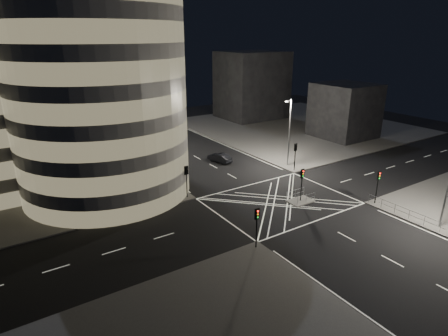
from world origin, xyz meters
TOP-DOWN VIEW (x-y plane):
  - ground at (0.00, 0.00)m, footprint 120.00×120.00m
  - sidewalk_far_right at (29.00, 27.00)m, footprint 42.00×42.00m
  - central_island at (2.00, -1.50)m, footprint 3.00×2.00m
  - office_tower_curved at (-20.74, 18.74)m, footprint 30.00×29.00m
  - office_block_rear at (-22.00, 42.00)m, footprint 24.00×16.00m
  - building_right_far at (26.00, 40.00)m, footprint 14.00×12.00m
  - building_right_near at (30.00, 16.00)m, footprint 10.00×10.00m
  - building_far_end at (-4.00, 58.00)m, footprint 18.00×8.00m
  - tree_a at (-10.50, 9.00)m, footprint 3.94×3.94m
  - tree_b at (-10.50, 15.00)m, footprint 4.96×4.96m
  - tree_c at (-10.50, 21.00)m, footprint 4.73×4.73m
  - tree_d at (-10.50, 27.00)m, footprint 5.66×5.66m
  - tree_e at (-10.50, 33.00)m, footprint 3.64×3.64m
  - traffic_signal_fl at (-8.80, 6.80)m, footprint 0.55×0.22m
  - traffic_signal_nl at (-8.80, -6.80)m, footprint 0.55×0.22m
  - traffic_signal_fr at (8.80, 6.80)m, footprint 0.55×0.22m
  - traffic_signal_nr at (8.80, -6.80)m, footprint 0.55×0.22m
  - traffic_signal_island at (2.00, -1.50)m, footprint 0.55×0.22m
  - street_lamp_left_near at (-9.44, 12.00)m, footprint 1.25×0.25m
  - street_lamp_left_far at (-9.44, 30.00)m, footprint 1.25×0.25m
  - street_lamp_right_far at (9.44, 9.00)m, footprint 1.25×0.25m
  - railing_near_right at (8.30, -12.15)m, footprint 0.06×11.70m
  - railing_island_south at (2.00, -2.40)m, footprint 2.80×0.06m
  - railing_island_north at (2.00, -0.60)m, footprint 2.80×0.06m
  - sedan at (1.89, 16.19)m, footprint 2.39×4.42m

SIDE VIEW (x-z plane):
  - ground at x=0.00m, z-range 0.00..0.00m
  - sidewalk_far_right at x=29.00m, z-range 0.00..0.15m
  - central_island at x=2.00m, z-range 0.00..0.15m
  - sedan at x=1.89m, z-range 0.00..1.38m
  - railing_near_right at x=8.30m, z-range 0.15..1.25m
  - railing_island_south at x=2.00m, z-range 0.15..1.25m
  - railing_island_north at x=2.00m, z-range 0.15..1.25m
  - traffic_signal_fl at x=-8.80m, z-range 0.91..4.91m
  - traffic_signal_nl at x=-8.80m, z-range 0.91..4.91m
  - traffic_signal_fr at x=8.80m, z-range 0.91..4.91m
  - traffic_signal_nr at x=8.80m, z-range 0.91..4.91m
  - traffic_signal_island at x=2.00m, z-range 0.91..4.91m
  - tree_e at x=-10.50m, z-range 1.08..7.15m
  - tree_a at x=-10.50m, z-range 1.02..7.32m
  - tree_c at x=-10.50m, z-range 1.14..8.59m
  - building_right_near at x=30.00m, z-range 0.15..10.15m
  - tree_b at x=-10.50m, z-range 1.36..9.51m
  - street_lamp_left_near at x=-9.44m, z-range 0.54..10.54m
  - street_lamp_left_far at x=-9.44m, z-range 0.54..10.54m
  - street_lamp_right_far at x=9.44m, z-range 0.54..10.54m
  - tree_d at x=-10.50m, z-range 1.24..9.94m
  - building_right_far at x=26.00m, z-range 0.15..15.15m
  - building_far_end at x=-4.00m, z-range 0.00..18.00m
  - office_block_rear at x=-22.00m, z-range 0.15..22.15m
  - office_tower_curved at x=-20.74m, z-range -0.95..26.25m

